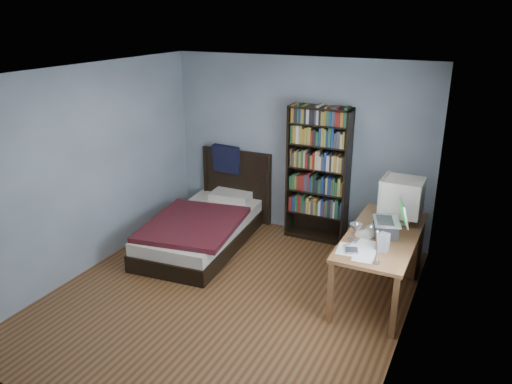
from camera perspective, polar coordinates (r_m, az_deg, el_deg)
room at (r=5.25m, az=-3.19°, el=-0.21°), size 4.20×4.24×2.50m
desk at (r=6.29m, az=14.97°, el=-5.58°), size 0.75×1.70×0.73m
crt_monitor at (r=6.03m, az=16.22°, el=-0.56°), size 0.46×0.44×0.53m
laptop at (r=5.65m, az=14.84°, el=-3.79°), size 0.45×0.43×0.44m
desk_lamp at (r=4.60m, az=11.77°, el=-4.56°), size 0.22×0.48×0.57m
keyboard at (r=5.74m, az=13.17°, el=-4.35°), size 0.31×0.50×0.04m
speaker at (r=5.31m, az=14.37°, el=-5.59°), size 0.11×0.11×0.20m
soda_can at (r=5.89m, az=13.52°, el=-3.36°), size 0.06×0.06×0.11m
mouse at (r=5.94m, az=14.75°, el=-3.63°), size 0.07×0.12×0.04m
phone_silver at (r=5.49m, az=10.93°, el=-5.41°), size 0.11×0.12×0.02m
phone_grey at (r=5.37m, az=10.40°, el=-5.99°), size 0.07×0.09×0.02m
external_drive at (r=5.25m, az=10.87°, el=-6.61°), size 0.16×0.16×0.03m
bookshelf at (r=6.91m, az=7.09°, el=2.01°), size 0.85×0.30×1.88m
bed at (r=7.00m, az=-5.78°, el=-3.77°), size 1.35×2.26×1.16m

